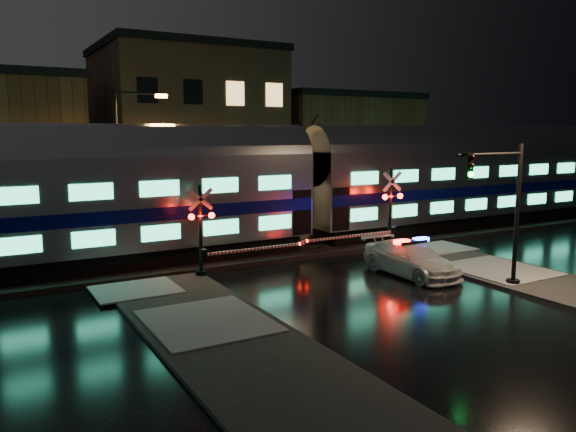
% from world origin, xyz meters
% --- Properties ---
extents(ground, '(120.00, 120.00, 0.00)m').
position_xyz_m(ground, '(0.00, 0.00, 0.00)').
color(ground, black).
rests_on(ground, ground).
extents(ballast, '(90.00, 4.20, 0.24)m').
position_xyz_m(ballast, '(0.00, 5.00, 0.12)').
color(ballast, black).
rests_on(ballast, ground).
extents(sidewalk_left, '(4.00, 20.00, 0.12)m').
position_xyz_m(sidewalk_left, '(-6.50, -6.00, 0.06)').
color(sidewalk_left, '#2D2D2D').
rests_on(sidewalk_left, ground).
extents(sidewalk_right, '(4.00, 20.00, 0.12)m').
position_xyz_m(sidewalk_right, '(6.50, -6.00, 0.06)').
color(sidewalk_right, '#2D2D2D').
rests_on(sidewalk_right, ground).
extents(building_mid, '(12.00, 11.00, 11.50)m').
position_xyz_m(building_mid, '(2.00, 22.50, 5.75)').
color(building_mid, brown).
rests_on(building_mid, ground).
extents(building_right, '(12.00, 10.00, 8.50)m').
position_xyz_m(building_right, '(15.00, 22.00, 4.25)').
color(building_right, brown).
rests_on(building_right, ground).
extents(train, '(51.00, 3.12, 5.92)m').
position_xyz_m(train, '(1.86, 5.00, 3.38)').
color(train, black).
rests_on(train, ballast).
extents(police_car, '(1.91, 4.69, 1.52)m').
position_xyz_m(police_car, '(3.00, -1.47, 0.69)').
color(police_car, silver).
rests_on(police_car, ground).
extents(crossing_signal_right, '(5.78, 0.66, 4.09)m').
position_xyz_m(crossing_signal_right, '(4.72, 2.31, 1.69)').
color(crossing_signal_right, black).
rests_on(crossing_signal_right, ground).
extents(crossing_signal_left, '(5.31, 0.63, 3.76)m').
position_xyz_m(crossing_signal_left, '(-4.26, 2.30, 1.55)').
color(crossing_signal_left, black).
rests_on(crossing_signal_left, ground).
extents(traffic_light, '(3.50, 0.66, 5.41)m').
position_xyz_m(traffic_light, '(4.36, -4.75, 2.87)').
color(traffic_light, black).
rests_on(traffic_light, ground).
extents(streetlight, '(2.63, 0.28, 7.86)m').
position_xyz_m(streetlight, '(-5.99, 9.00, 4.53)').
color(streetlight, black).
rests_on(streetlight, ground).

